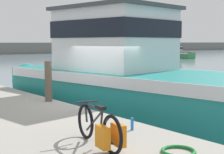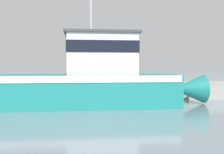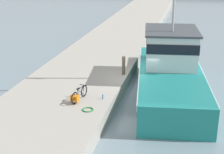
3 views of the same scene
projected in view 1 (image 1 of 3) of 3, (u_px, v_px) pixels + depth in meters
ground_plane at (89, 127)px, 10.63m from camera, size 320.00×320.00×0.00m
far_shoreline at (37, 48)px, 80.02m from camera, size 180.00×5.00×2.52m
fishing_boat_main at (130, 77)px, 11.78m from camera, size 5.12×12.55×10.80m
boat_white_moored at (176, 53)px, 56.18m from camera, size 1.85×6.87×3.89m
bicycle_touring at (102, 129)px, 5.65m from camera, size 0.61×1.66×0.71m
mooring_post at (48, 81)px, 10.19m from camera, size 0.21×0.21×1.20m
hose_coil at (178, 151)px, 5.46m from camera, size 0.56×0.56×0.05m
water_bottle_on_curb at (132, 124)px, 6.86m from camera, size 0.06×0.06×0.25m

